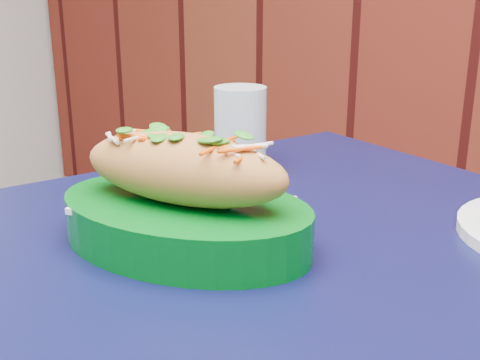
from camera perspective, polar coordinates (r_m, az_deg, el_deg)
The scene contains 2 objects.
banh_mi_basket at distance 0.59m, azimuth -5.31°, elevation -1.91°, with size 0.29×0.22×0.12m.
water_glass at distance 0.82m, azimuth 0.03°, elevation 4.85°, with size 0.07×0.07×0.12m, color silver.
Camera 1 is at (0.15, 1.09, 0.99)m, focal length 45.00 mm.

